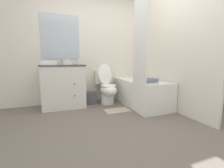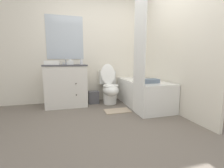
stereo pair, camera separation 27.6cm
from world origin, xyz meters
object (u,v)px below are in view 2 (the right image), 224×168
Objects in this scene: toilet at (110,88)px; hand_towel_folded at (52,63)px; soap_dispenser at (81,62)px; bathtub at (143,93)px; tissue_box at (70,63)px; wastebasket at (94,97)px; sink_faucet at (66,63)px; bath_mat at (117,111)px; bath_towel_folded at (149,81)px; vanity_cabinet at (67,85)px.

toilet is 1.30m from hand_towel_folded.
soap_dispenser is 0.60m from hand_towel_folded.
hand_towel_folded reaches higher than toilet.
hand_towel_folded is at bearing 172.01° from bathtub.
hand_towel_folded is (-0.34, -0.17, -0.00)m from tissue_box.
wastebasket is at bearing -2.00° from soap_dispenser.
toilet is 3.28× the size of hand_towel_folded.
soap_dispenser is (0.32, -0.19, 0.02)m from sink_faucet.
toilet is 1.84× the size of bath_mat.
sink_faucet reaches higher than bath_towel_folded.
toilet reaches higher than wastebasket.
toilet is 2.47× the size of bath_towel_folded.
tissue_box is (-0.83, 0.06, 0.57)m from toilet.
bath_towel_folded is at bearing -41.99° from wastebasket.
soap_dispenser reaches higher than toilet.
sink_faucet is at bearing 157.59° from bathtub.
vanity_cabinet is at bearing 36.50° from hand_towel_folded.
bath_mat is (0.92, -0.87, -0.90)m from sink_faucet.
vanity_cabinet reaches higher than bath_mat.
hand_towel_folded is (-0.25, -0.18, 0.46)m from vanity_cabinet.
vanity_cabinet is 3.19× the size of wastebasket.
bath_mat is at bearing -35.96° from vanity_cabinet.
tissue_box is 0.23m from soap_dispenser.
hand_towel_folded is (-1.81, 0.25, 0.64)m from bathtub.
soap_dispenser is at bearing 178.00° from wastebasket.
hand_towel_folded is (-1.17, -0.11, 0.56)m from toilet.
vanity_cabinet is 6.14× the size of sink_faucet.
bath_towel_folded is at bearing -52.86° from toilet.
vanity_cabinet is 0.99× the size of toilet.
tissue_box is 0.38m from hand_towel_folded.
tissue_box reaches higher than bath_mat.
hand_towel_folded reaches higher than vanity_cabinet.
soap_dispenser reaches higher than sink_faucet.
toilet is at bearing 127.14° from bath_towel_folded.
vanity_cabinet is 1.82× the size of bath_mat.
sink_faucet is 0.10× the size of bathtub.
wastebasket is 1.30m from bath_towel_folded.
tissue_box is at bearing 175.90° from toilet.
tissue_box is at bearing 163.96° from bathtub.
soap_dispenser reaches higher than bath_mat.
sink_faucet reaches higher than vanity_cabinet.
bath_mat is (0.83, -0.65, -0.91)m from tissue_box.
bath_towel_folded is at bearing -101.89° from bathtub.
sink_faucet reaches higher than hand_towel_folded.
soap_dispenser is 0.37× the size of bath_towel_folded.
bathtub is 10.77× the size of tissue_box.
wastebasket is 0.83m from soap_dispenser.
wastebasket is (0.57, -0.20, -0.77)m from sink_faucet.
bath_mat is at bearing 165.42° from bath_towel_folded.
sink_faucet is at bearing 136.47° from bath_mat.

